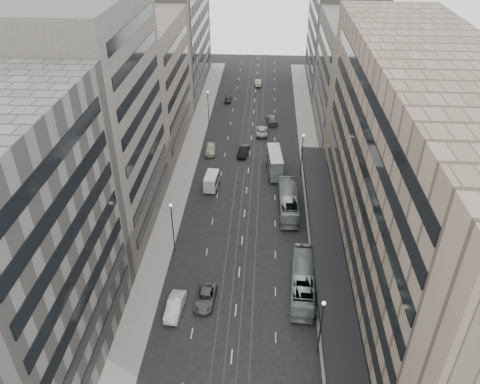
% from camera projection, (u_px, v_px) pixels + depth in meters
% --- Properties ---
extents(ground, '(220.00, 220.00, 0.00)m').
position_uv_depth(ground, '(235.00, 316.00, 58.01)').
color(ground, black).
rests_on(ground, ground).
extents(sidewalk_right, '(4.00, 125.00, 0.15)m').
position_uv_depth(sidewalk_right, '(312.00, 168.00, 88.79)').
color(sidewalk_right, gray).
rests_on(sidewalk_right, ground).
extents(sidewalk_left, '(4.00, 125.00, 0.15)m').
position_uv_depth(sidewalk_left, '(187.00, 164.00, 90.01)').
color(sidewalk_left, gray).
rests_on(sidewalk_left, ground).
extents(department_store, '(19.20, 60.00, 30.00)m').
position_uv_depth(department_store, '(419.00, 186.00, 55.51)').
color(department_store, '#816E5E').
rests_on(department_store, ground).
extents(building_right_mid, '(15.00, 28.00, 24.00)m').
position_uv_depth(building_right_mid, '(359.00, 82.00, 93.99)').
color(building_right_mid, '#504C46').
rests_on(building_right_mid, ground).
extents(building_right_far, '(15.00, 32.00, 28.00)m').
position_uv_depth(building_right_far, '(342.00, 34.00, 118.05)').
color(building_right_far, '#66625C').
rests_on(building_right_far, ground).
extents(building_left_a, '(15.00, 28.00, 30.00)m').
position_uv_depth(building_left_a, '(2.00, 260.00, 44.25)').
color(building_left_a, '#66625C').
rests_on(building_left_a, ground).
extents(building_left_b, '(15.00, 26.00, 34.00)m').
position_uv_depth(building_left_b, '(92.00, 122.00, 65.79)').
color(building_left_b, '#504C46').
rests_on(building_left_b, ground).
extents(building_left_c, '(15.00, 28.00, 25.00)m').
position_uv_depth(building_left_c, '(141.00, 86.00, 90.87)').
color(building_left_c, '#726558').
rests_on(building_left_c, ground).
extents(building_left_d, '(15.00, 38.00, 28.00)m').
position_uv_depth(building_left_d, '(171.00, 34.00, 117.72)').
color(building_left_d, '#66625C').
rests_on(building_left_d, ground).
extents(lamp_right_near, '(0.44, 0.44, 8.32)m').
position_uv_depth(lamp_right_near, '(321.00, 322.00, 50.50)').
color(lamp_right_near, '#262628').
rests_on(lamp_right_near, ground).
extents(lamp_right_far, '(0.44, 0.44, 8.32)m').
position_uv_depth(lamp_right_far, '(302.00, 150.00, 84.03)').
color(lamp_right_far, '#262628').
rests_on(lamp_right_far, ground).
extents(lamp_left_near, '(0.44, 0.44, 8.32)m').
position_uv_depth(lamp_left_near, '(172.00, 222.00, 65.73)').
color(lamp_left_near, '#262628').
rests_on(lamp_left_near, ground).
extents(lamp_left_far, '(0.44, 0.44, 8.32)m').
position_uv_depth(lamp_left_far, '(208.00, 105.00, 101.78)').
color(lamp_left_far, '#262628').
rests_on(lamp_left_far, ground).
extents(bus_near, '(3.75, 12.49, 3.43)m').
position_uv_depth(bus_near, '(303.00, 281.00, 60.83)').
color(bus_near, gray).
rests_on(bus_near, ground).
extents(bus_far, '(3.08, 12.22, 3.39)m').
position_uv_depth(bus_far, '(288.00, 201.00, 76.35)').
color(bus_far, gray).
rests_on(bus_far, ground).
extents(double_decker, '(3.12, 8.26, 4.42)m').
position_uv_depth(double_decker, '(275.00, 162.00, 85.88)').
color(double_decker, slate).
rests_on(double_decker, ground).
extents(panel_van, '(2.52, 4.68, 2.86)m').
position_uv_depth(panel_van, '(211.00, 181.00, 81.98)').
color(panel_van, beige).
rests_on(panel_van, ground).
extents(sedan_1, '(2.19, 5.32, 1.71)m').
position_uv_depth(sedan_1, '(175.00, 306.00, 58.23)').
color(sedan_1, white).
rests_on(sedan_1, ground).
extents(sedan_2, '(2.72, 5.38, 1.46)m').
position_uv_depth(sedan_2, '(205.00, 298.00, 59.64)').
color(sedan_2, '#535355').
rests_on(sedan_2, ground).
extents(sedan_4, '(2.30, 5.14, 1.72)m').
position_uv_depth(sedan_4, '(210.00, 149.00, 93.62)').
color(sedan_4, beige).
rests_on(sedan_4, ground).
extents(sedan_5, '(2.36, 5.14, 1.63)m').
position_uv_depth(sedan_5, '(243.00, 151.00, 92.98)').
color(sedan_5, black).
rests_on(sedan_5, ground).
extents(sedan_6, '(2.61, 5.40, 1.48)m').
position_uv_depth(sedan_6, '(262.00, 131.00, 100.93)').
color(sedan_6, silver).
rests_on(sedan_6, ground).
extents(sedan_7, '(2.90, 5.69, 1.58)m').
position_uv_depth(sedan_7, '(272.00, 120.00, 105.83)').
color(sedan_7, '#5A5A5C').
rests_on(sedan_7, ground).
extents(sedan_8, '(1.64, 3.98, 1.35)m').
position_uv_depth(sedan_8, '(228.00, 99.00, 116.54)').
color(sedan_8, '#27282A').
rests_on(sedan_8, ground).
extents(sedan_9, '(1.87, 4.69, 1.52)m').
position_uv_depth(sedan_9, '(258.00, 83.00, 126.28)').
color(sedan_9, '#B9AF99').
rests_on(sedan_9, ground).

